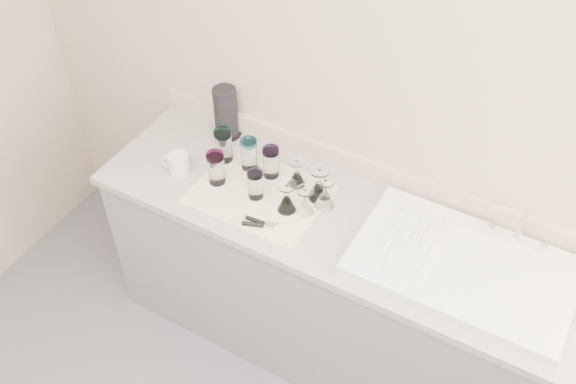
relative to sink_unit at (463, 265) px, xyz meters
The scene contains 17 objects.
room_envelope 1.47m from the sink_unit, 114.66° to the right, with size 3.54×3.50×2.52m.
counter_unit 0.72m from the sink_unit, behind, with size 2.06×0.62×0.90m.
sink_unit is the anchor object (origin of this frame).
dish_towel 0.88m from the sink_unit, behind, with size 0.55×0.42×0.01m, color white.
tumbler_teal 1.13m from the sink_unit, behind, with size 0.08×0.08×0.16m.
tumbler_cyan 1.01m from the sink_unit, behind, with size 0.08×0.08×0.15m.
tumbler_purple 0.90m from the sink_unit, behind, with size 0.07×0.07×0.15m.
tumbler_magenta 1.08m from the sink_unit, behind, with size 0.08×0.08×0.15m.
tumbler_lavender 0.89m from the sink_unit, behind, with size 0.07×0.07×0.14m.
goblet_back_left 0.78m from the sink_unit, behind, with size 0.08×0.08×0.14m.
goblet_back_right 0.66m from the sink_unit, behind, with size 0.09×0.09×0.16m.
goblet_front_left 0.74m from the sink_unit, behind, with size 0.08×0.08×0.14m.
goblet_front_right 0.66m from the sink_unit, behind, with size 0.07×0.07×0.13m.
goblet_extra 0.61m from the sink_unit, behind, with size 0.08×0.08×0.15m.
can_opener 0.80m from the sink_unit, 166.08° to the right, with size 0.15×0.07×0.02m.
white_mug 1.27m from the sink_unit, behind, with size 0.14×0.11×0.09m.
paper_towel_roll 1.25m from the sink_unit, 169.06° to the left, with size 0.13×0.13×0.25m.
Camera 1 is at (0.73, -0.46, 2.81)m, focal length 40.00 mm.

